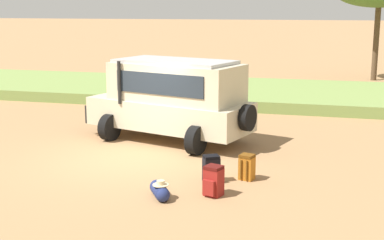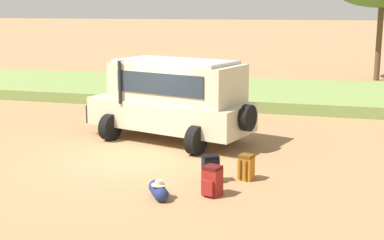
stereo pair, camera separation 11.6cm
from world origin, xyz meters
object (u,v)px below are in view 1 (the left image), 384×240
(backpack_cluster_center, at_px, (213,181))
(duffel_bag_low_black_case, at_px, (160,190))
(backpack_beside_front_wheel, at_px, (211,169))
(backpack_near_rear_wheel, at_px, (247,167))
(safari_vehicle, at_px, (172,98))

(backpack_cluster_center, bearing_deg, duffel_bag_low_black_case, -158.87)
(backpack_beside_front_wheel, relative_size, backpack_near_rear_wheel, 1.03)
(backpack_beside_front_wheel, height_order, backpack_near_rear_wheel, backpack_beside_front_wheel)
(duffel_bag_low_black_case, bearing_deg, backpack_beside_front_wheel, 57.69)
(backpack_near_rear_wheel, relative_size, duffel_bag_low_black_case, 0.79)
(safari_vehicle, xyz_separation_m, duffel_bag_low_black_case, (1.19, -4.79, -1.13))
(backpack_cluster_center, height_order, backpack_near_rear_wheel, backpack_cluster_center)
(backpack_near_rear_wheel, bearing_deg, duffel_bag_low_black_case, -133.17)
(backpack_near_rear_wheel, bearing_deg, backpack_beside_front_wheel, -152.88)
(backpack_beside_front_wheel, distance_m, backpack_cluster_center, 0.92)
(backpack_beside_front_wheel, xyz_separation_m, backpack_cluster_center, (0.25, -0.88, 0.02))
(safari_vehicle, height_order, backpack_cluster_center, safari_vehicle)
(backpack_near_rear_wheel, bearing_deg, safari_vehicle, 131.79)
(backpack_cluster_center, distance_m, duffel_bag_low_black_case, 1.15)
(backpack_near_rear_wheel, height_order, duffel_bag_low_black_case, backpack_near_rear_wheel)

